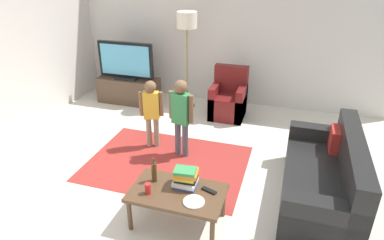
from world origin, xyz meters
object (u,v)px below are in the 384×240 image
object	(u,v)px
tv_remote	(209,190)
child_center	(181,112)
armchair	(229,100)
child_near_tv	(151,108)
book_stack	(186,177)
couch	(327,181)
bottle	(154,172)
plate	(194,202)
soda_can	(148,188)
floor_lamp	(187,25)
coffee_table	(177,195)
tv_stand	(129,90)
tv	(126,61)

from	to	relation	value
tv_remote	child_center	bearing A→B (deg)	140.06
armchair	child_near_tv	size ratio (longest dim) A/B	0.85
book_stack	couch	bearing A→B (deg)	26.12
book_stack	child_center	bearing A→B (deg)	110.99
bottle	tv_remote	size ratio (longest dim) A/B	1.71
child_center	tv_remote	bearing A→B (deg)	-59.47
armchair	tv_remote	bearing A→B (deg)	-82.45
plate	soda_can	bearing A→B (deg)	-180.00
floor_lamp	plate	distance (m)	3.57
couch	floor_lamp	distance (m)	3.54
coffee_table	plate	size ratio (longest dim) A/B	4.55
book_stack	soda_can	distance (m)	0.42
floor_lamp	bottle	bearing A→B (deg)	-78.73
tv_stand	coffee_table	xyz separation A→B (m)	(2.06, -2.93, 0.13)
book_stack	tv_remote	world-z (taller)	book_stack
tv	book_stack	distance (m)	3.52
child_center	soda_can	world-z (taller)	child_center
armchair	child_center	bearing A→B (deg)	-103.31
couch	armchair	bearing A→B (deg)	127.93
floor_lamp	child_near_tv	size ratio (longest dim) A/B	1.68
coffee_table	bottle	world-z (taller)	bottle
armchair	child_center	xyz separation A→B (m)	(-0.37, -1.55, 0.40)
tv_remote	tv	bearing A→B (deg)	149.81
bottle	armchair	bearing A→B (deg)	84.90
tv_remote	soda_can	size ratio (longest dim) A/B	1.42
plate	tv_stand	bearing A→B (deg)	126.79
child_near_tv	soda_can	xyz separation A→B (m)	(0.64, -1.59, -0.16)
child_near_tv	couch	bearing A→B (deg)	-14.05
child_near_tv	soda_can	size ratio (longest dim) A/B	8.81
tv_stand	plate	world-z (taller)	tv_stand
tv_remote	soda_can	world-z (taller)	soda_can
child_near_tv	tv_remote	xyz separation A→B (m)	(1.24, -1.37, -0.21)
bottle	tv_remote	xyz separation A→B (m)	(0.62, 0.00, -0.11)
tv	couch	bearing A→B (deg)	-29.76
soda_can	floor_lamp	bearing A→B (deg)	100.86
tv_stand	plate	bearing A→B (deg)	-53.21
tv	child_center	size ratio (longest dim) A/B	0.95
tv_stand	bottle	xyz separation A→B (m)	(1.76, -2.83, 0.30)
floor_lamp	soda_can	xyz separation A→B (m)	(0.62, -3.21, -1.06)
tv	bottle	size ratio (longest dim) A/B	3.78
tv_stand	child_center	xyz separation A→B (m)	(1.65, -1.59, 0.45)
tv	child_center	world-z (taller)	tv
tv	soda_can	size ratio (longest dim) A/B	9.17
bottle	soda_can	bearing A→B (deg)	-84.81
book_stack	soda_can	world-z (taller)	book_stack
armchair	bottle	world-z (taller)	armchair
armchair	child_near_tv	distance (m)	1.70
child_center	tv_remote	world-z (taller)	child_center
floor_lamp	book_stack	size ratio (longest dim) A/B	6.69
book_stack	child_near_tv	bearing A→B (deg)	125.90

